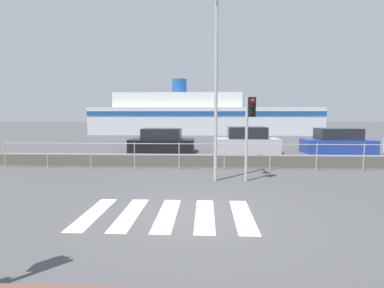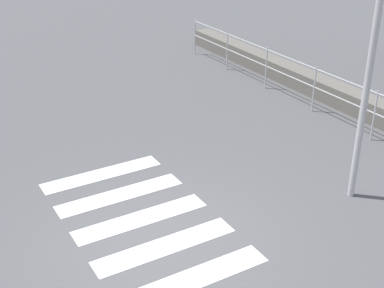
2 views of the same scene
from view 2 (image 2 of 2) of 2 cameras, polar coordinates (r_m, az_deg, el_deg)
ground_plane at (r=8.78m, az=-3.39°, el=-10.26°), size 160.00×160.00×0.00m
crosswalk at (r=9.33m, az=-5.48°, el=-7.90°), size 4.05×2.40×0.01m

